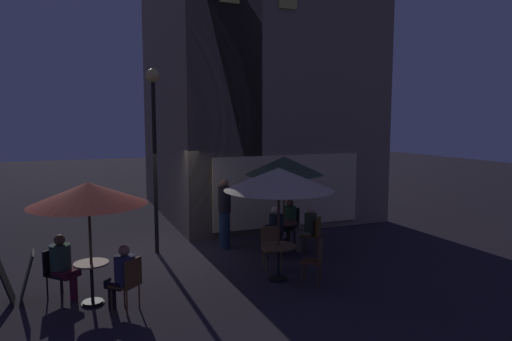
% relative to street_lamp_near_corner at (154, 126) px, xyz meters
% --- Properties ---
extents(ground_plane, '(60.00, 60.00, 0.00)m').
position_rel_street_lamp_near_corner_xyz_m(ground_plane, '(0.03, -0.17, -3.18)').
color(ground_plane, '#29232B').
extents(cafe_building, '(6.68, 7.61, 8.86)m').
position_rel_street_lamp_near_corner_xyz_m(cafe_building, '(3.15, 3.15, 1.25)').
color(cafe_building, gray).
rests_on(cafe_building, ground).
extents(street_lamp_near_corner, '(0.33, 0.33, 4.56)m').
position_rel_street_lamp_near_corner_xyz_m(street_lamp_near_corner, '(0.00, 0.00, 0.00)').
color(street_lamp_near_corner, black).
rests_on(street_lamp_near_corner, ground).
extents(menu_sandwich_board, '(0.67, 0.58, 0.89)m').
position_rel_street_lamp_near_corner_xyz_m(menu_sandwich_board, '(-2.94, -2.18, -2.72)').
color(menu_sandwich_board, '#222823').
rests_on(menu_sandwich_board, ground).
extents(cafe_table_0, '(0.73, 0.73, 0.74)m').
position_rel_street_lamp_near_corner_xyz_m(cafe_table_0, '(1.99, -2.96, -2.64)').
color(cafe_table_0, black).
rests_on(cafe_table_0, ground).
extents(cafe_table_1, '(0.71, 0.71, 0.72)m').
position_rel_street_lamp_near_corner_xyz_m(cafe_table_1, '(3.06, -1.00, -2.66)').
color(cafe_table_1, black).
rests_on(cafe_table_1, ground).
extents(cafe_table_2, '(0.61, 0.61, 0.78)m').
position_rel_street_lamp_near_corner_xyz_m(cafe_table_2, '(-1.65, -2.81, -2.66)').
color(cafe_table_2, black).
rests_on(cafe_table_2, ground).
extents(patio_umbrella_0, '(2.26, 2.26, 2.36)m').
position_rel_street_lamp_near_corner_xyz_m(patio_umbrella_0, '(1.99, -2.96, -1.06)').
color(patio_umbrella_0, black).
rests_on(patio_umbrella_0, ground).
extents(patio_umbrella_1, '(1.98, 1.98, 2.41)m').
position_rel_street_lamp_near_corner_xyz_m(patio_umbrella_1, '(3.06, -1.00, -1.01)').
color(patio_umbrella_1, black).
rests_on(patio_umbrella_1, ground).
extents(patio_umbrella_2, '(2.05, 2.05, 2.23)m').
position_rel_street_lamp_near_corner_xyz_m(patio_umbrella_2, '(-1.65, -2.81, -1.16)').
color(patio_umbrella_2, black).
rests_on(patio_umbrella_2, ground).
extents(cafe_chair_0, '(0.51, 0.51, 0.93)m').
position_rel_street_lamp_near_corner_xyz_m(cafe_chair_0, '(2.18, -2.18, -2.63)').
color(cafe_chair_0, brown).
rests_on(cafe_chair_0, ground).
extents(cafe_chair_1, '(0.56, 0.56, 0.95)m').
position_rel_street_lamp_near_corner_xyz_m(cafe_chair_1, '(2.60, -3.46, -2.61)').
color(cafe_chair_1, brown).
rests_on(cafe_chair_1, ground).
extents(cafe_chair_2, '(0.60, 0.60, 0.84)m').
position_rel_street_lamp_near_corner_xyz_m(cafe_chair_2, '(2.55, -1.58, -2.67)').
color(cafe_chair_2, black).
rests_on(cafe_chair_2, ground).
extents(cafe_chair_3, '(0.60, 0.60, 0.91)m').
position_rel_street_lamp_near_corner_xyz_m(cafe_chair_3, '(3.63, -1.56, -2.63)').
color(cafe_chair_3, brown).
rests_on(cafe_chair_3, ground).
extents(cafe_chair_4, '(0.62, 0.62, 0.94)m').
position_rel_street_lamp_near_corner_xyz_m(cafe_chair_4, '(3.56, -0.40, -2.61)').
color(cafe_chair_4, '#262728').
rests_on(cafe_chair_4, ground).
extents(cafe_chair_5, '(0.62, 0.62, 0.92)m').
position_rel_street_lamp_near_corner_xyz_m(cafe_chair_5, '(-2.24, -2.20, -2.63)').
color(cafe_chair_5, black).
rests_on(cafe_chair_5, ground).
extents(cafe_chair_6, '(0.58, 0.58, 0.96)m').
position_rel_street_lamp_near_corner_xyz_m(cafe_chair_6, '(-1.07, -3.42, -2.60)').
color(cafe_chair_6, brown).
rests_on(cafe_chair_6, ground).
extents(patron_seated_0, '(0.52, 0.53, 1.28)m').
position_rel_street_lamp_near_corner_xyz_m(patron_seated_0, '(2.64, -1.48, -2.45)').
color(patron_seated_0, '#786F5B').
rests_on(patron_seated_0, ground).
extents(patron_seated_1, '(0.49, 0.49, 1.20)m').
position_rel_street_lamp_near_corner_xyz_m(patron_seated_1, '(3.53, -1.45, -2.50)').
color(patron_seated_1, gray).
rests_on(patron_seated_1, ground).
extents(patron_seated_2, '(0.51, 0.52, 1.20)m').
position_rel_street_lamp_near_corner_xyz_m(patron_seated_2, '(3.47, -0.51, -2.49)').
color(patron_seated_2, black).
rests_on(patron_seated_2, ground).
extents(patron_seated_3, '(0.55, 0.55, 1.21)m').
position_rel_street_lamp_near_corner_xyz_m(patron_seated_3, '(-2.14, -2.31, -2.48)').
color(patron_seated_3, '#4C1428').
rests_on(patron_seated_3, ground).
extents(patron_seated_4, '(0.53, 0.53, 1.18)m').
position_rel_street_lamp_near_corner_xyz_m(patron_seated_4, '(-1.17, -3.32, -2.50)').
color(patron_seated_4, black).
rests_on(patron_seated_4, ground).
extents(patron_standing_5, '(0.33, 0.33, 1.82)m').
position_rel_street_lamp_near_corner_xyz_m(patron_standing_5, '(1.70, -0.28, -2.25)').
color(patron_standing_5, '#23354D').
rests_on(patron_standing_5, ground).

